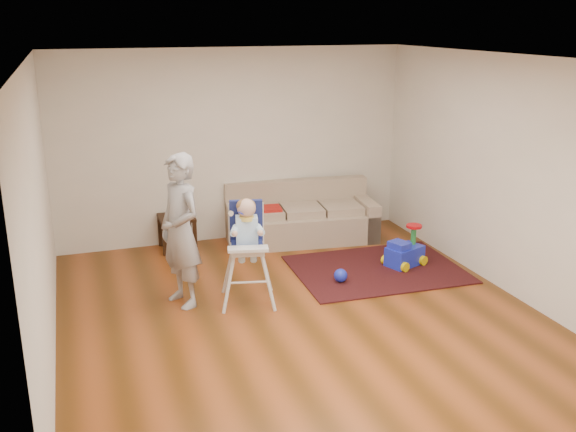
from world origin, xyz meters
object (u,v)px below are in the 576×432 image
object	(u,v)px
toy_ball	(341,275)
adult	(181,231)
side_table	(177,233)
high_chair	(247,253)
ride_on_toy	(405,246)
sofa	(301,213)

from	to	relation	value
toy_ball	adult	xyz separation A→B (m)	(-1.89, 0.05, 0.76)
side_table	high_chair	size ratio (longest dim) A/B	0.39
adult	ride_on_toy	bearing A→B (deg)	72.40
ride_on_toy	high_chair	xyz separation A→B (m)	(-2.20, -0.40, 0.31)
toy_ball	adult	distance (m)	2.04
side_table	toy_ball	bearing A→B (deg)	-48.21
sofa	adult	xyz separation A→B (m)	(-1.98, -1.60, 0.45)
ride_on_toy	sofa	bearing A→B (deg)	102.72
toy_ball	high_chair	bearing A→B (deg)	-173.28
ride_on_toy	toy_ball	world-z (taller)	ride_on_toy
sofa	high_chair	bearing A→B (deg)	-119.00
ride_on_toy	side_table	bearing A→B (deg)	128.47
sofa	ride_on_toy	distance (m)	1.67
sofa	high_chair	xyz separation A→B (m)	(-1.29, -1.79, 0.18)
side_table	high_chair	xyz separation A→B (m)	(0.46, -1.99, 0.35)
side_table	adult	bearing A→B (deg)	-97.43
sofa	ride_on_toy	size ratio (longest dim) A/B	4.27
sofa	toy_ball	distance (m)	1.68
adult	sofa	bearing A→B (deg)	107.19
sofa	adult	size ratio (longest dim) A/B	1.28
high_chair	adult	world-z (taller)	adult
side_table	high_chair	world-z (taller)	high_chair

